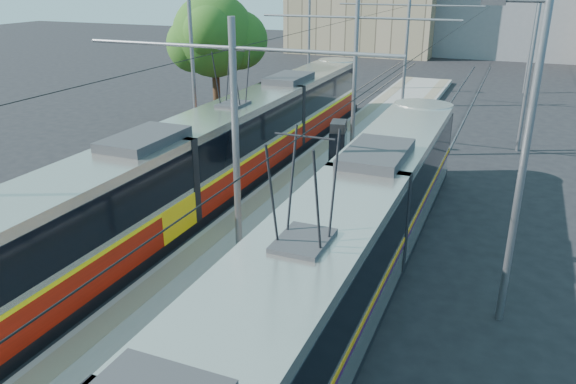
% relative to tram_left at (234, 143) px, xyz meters
% --- Properties ---
extents(platform, '(4.00, 50.00, 0.30)m').
position_rel_tram_left_xyz_m(platform, '(3.60, 2.34, -1.56)').
color(platform, gray).
rests_on(platform, ground).
extents(tactile_strip_left, '(0.70, 50.00, 0.01)m').
position_rel_tram_left_xyz_m(tactile_strip_left, '(2.15, 2.34, -1.40)').
color(tactile_strip_left, gray).
rests_on(tactile_strip_left, platform).
extents(tactile_strip_right, '(0.70, 50.00, 0.01)m').
position_rel_tram_left_xyz_m(tactile_strip_right, '(5.05, 2.34, -1.40)').
color(tactile_strip_right, gray).
rests_on(tactile_strip_right, platform).
extents(rails, '(8.71, 70.00, 0.03)m').
position_rel_tram_left_xyz_m(rails, '(3.60, 2.34, -1.69)').
color(rails, gray).
rests_on(rails, ground).
extents(tram_left, '(2.43, 30.13, 5.50)m').
position_rel_tram_left_xyz_m(tram_left, '(0.00, 0.00, 0.00)').
color(tram_left, black).
rests_on(tram_left, ground).
extents(tram_right, '(2.43, 29.74, 5.50)m').
position_rel_tram_left_xyz_m(tram_right, '(7.20, -10.71, 0.15)').
color(tram_right, black).
rests_on(tram_right, ground).
extents(catenary, '(9.20, 70.00, 7.00)m').
position_rel_tram_left_xyz_m(catenary, '(3.60, -0.51, 2.82)').
color(catenary, slate).
rests_on(catenary, platform).
extents(street_lamps, '(15.18, 38.22, 8.00)m').
position_rel_tram_left_xyz_m(street_lamps, '(3.60, 6.34, 2.47)').
color(street_lamps, slate).
rests_on(street_lamps, ground).
extents(shelter, '(0.84, 1.16, 2.34)m').
position_rel_tram_left_xyz_m(shelter, '(4.05, 1.60, -0.18)').
color(shelter, black).
rests_on(shelter, platform).
extents(tree, '(5.12, 4.73, 7.44)m').
position_rel_tram_left_xyz_m(tree, '(-5.17, 8.47, 3.32)').
color(tree, '#382314').
rests_on(tree, ground).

